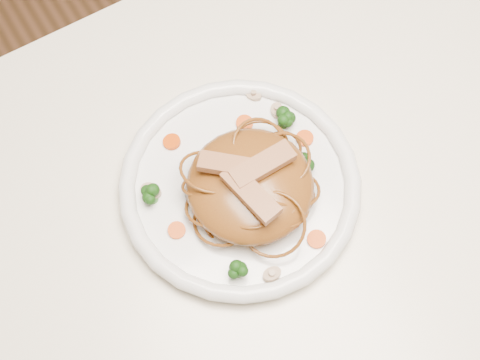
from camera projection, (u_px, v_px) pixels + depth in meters
ground at (292, 325)px, 1.46m from camera, size 4.00×4.00×0.00m
table at (327, 225)px, 0.86m from camera, size 1.20×0.80×0.75m
plate at (240, 188)px, 0.77m from camera, size 0.29×0.29×0.02m
noodle_mound at (250, 185)px, 0.73m from camera, size 0.17×0.17×0.05m
chicken_a at (263, 165)px, 0.71m from camera, size 0.08×0.03×0.01m
chicken_b at (230, 165)px, 0.71m from camera, size 0.07×0.06×0.01m
chicken_c at (251, 193)px, 0.69m from camera, size 0.04×0.08×0.01m
broccoli_0 at (284, 118)px, 0.78m from camera, size 0.03×0.03×0.03m
broccoli_1 at (151, 194)px, 0.74m from camera, size 0.03×0.03×0.03m
broccoli_2 at (237, 268)px, 0.70m from camera, size 0.03×0.03×0.03m
broccoli_3 at (307, 163)px, 0.76m from camera, size 0.03×0.03×0.03m
carrot_0 at (245, 123)px, 0.79m from camera, size 0.02×0.02×0.00m
carrot_1 at (177, 230)px, 0.74m from camera, size 0.03×0.03×0.00m
carrot_2 at (305, 138)px, 0.78m from camera, size 0.03×0.03×0.00m
carrot_3 at (172, 142)px, 0.78m from camera, size 0.03×0.03×0.00m
carrot_4 at (317, 239)px, 0.73m from camera, size 0.03×0.03×0.00m
mushroom_0 at (272, 274)px, 0.71m from camera, size 0.02×0.02×0.01m
mushroom_1 at (277, 110)px, 0.80m from camera, size 0.03×0.03×0.01m
mushroom_2 at (151, 191)px, 0.76m from camera, size 0.04×0.04×0.01m
mushroom_3 at (254, 95)px, 0.81m from camera, size 0.03×0.03×0.01m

